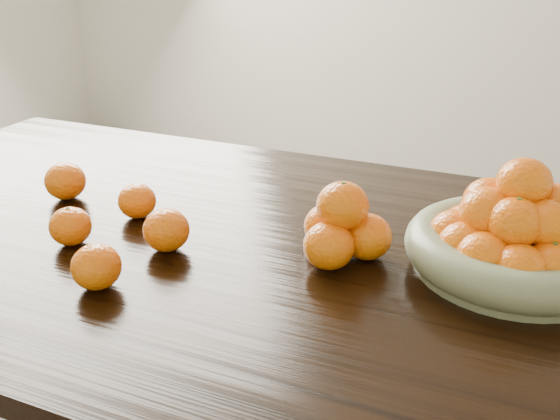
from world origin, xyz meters
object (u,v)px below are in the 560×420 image
at_px(fruit_bowl, 513,239).
at_px(orange_pyramid, 342,228).
at_px(loose_orange_0, 70,226).
at_px(dining_table, 263,285).

distance_m(fruit_bowl, orange_pyramid, 0.28).
bearing_deg(loose_orange_0, orange_pyramid, 17.22).
relative_size(dining_table, loose_orange_0, 26.54).
height_order(dining_table, fruit_bowl, fruit_bowl).
height_order(dining_table, orange_pyramid, orange_pyramid).
height_order(orange_pyramid, loose_orange_0, orange_pyramid).
bearing_deg(fruit_bowl, loose_orange_0, -164.11).
xyz_separation_m(fruit_bowl, loose_orange_0, (-0.74, -0.21, -0.02)).
bearing_deg(orange_pyramid, loose_orange_0, -162.78).
height_order(fruit_bowl, loose_orange_0, fruit_bowl).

